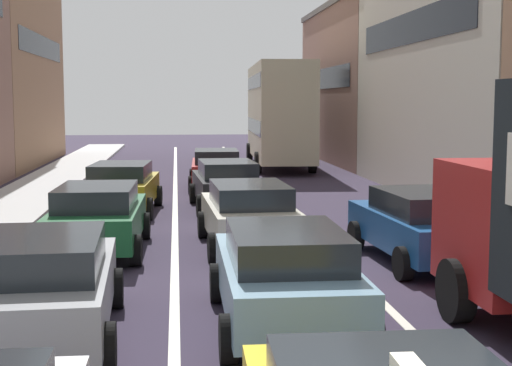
{
  "coord_description": "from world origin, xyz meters",
  "views": [
    {
      "loc": [
        -1.64,
        -3.3,
        3.3
      ],
      "look_at": [
        0.0,
        12.0,
        1.6
      ],
      "focal_mm": 52.25,
      "sensor_mm": 36.0,
      "label": 1
    }
  ],
  "objects": [
    {
      "name": "sidewalk_left",
      "position": [
        -6.7,
        20.0,
        0.07
      ],
      "size": [
        2.6,
        64.0,
        0.14
      ],
      "primitive_type": "cube",
      "color": "#B9B9B9",
      "rests_on": "ground"
    },
    {
      "name": "lane_stripe_left",
      "position": [
        -1.7,
        20.0,
        0.01
      ],
      "size": [
        0.16,
        60.0,
        0.01
      ],
      "primitive_type": "cube",
      "color": "silver",
      "rests_on": "ground"
    },
    {
      "name": "lane_stripe_right",
      "position": [
        1.7,
        20.0,
        0.01
      ],
      "size": [
        0.16,
        60.0,
        0.01
      ],
      "primitive_type": "cube",
      "color": "silver",
      "rests_on": "ground"
    },
    {
      "name": "sedan_centre_lane_second",
      "position": [
        -0.09,
        7.18,
        0.8
      ],
      "size": [
        2.08,
        4.31,
        1.49
      ],
      "rotation": [
        0.0,
        0.0,
        1.57
      ],
      "color": "#759EB7",
      "rests_on": "ground"
    },
    {
      "name": "wagon_left_lane_second",
      "position": [
        -3.48,
        6.96,
        0.8
      ],
      "size": [
        2.2,
        4.37,
        1.49
      ],
      "rotation": [
        0.0,
        0.0,
        1.61
      ],
      "color": "gray",
      "rests_on": "ground"
    },
    {
      "name": "hatchback_centre_lane_third",
      "position": [
        -0.05,
        13.04,
        0.8
      ],
      "size": [
        2.2,
        4.37,
        1.49
      ],
      "rotation": [
        0.0,
        0.0,
        1.61
      ],
      "color": "beige",
      "rests_on": "ground"
    },
    {
      "name": "sedan_left_lane_third",
      "position": [
        -3.36,
        12.98,
        0.8
      ],
      "size": [
        2.13,
        4.34,
        1.49
      ],
      "rotation": [
        0.0,
        0.0,
        1.55
      ],
      "color": "#19592D",
      "rests_on": "ground"
    },
    {
      "name": "coupe_centre_lane_fourth",
      "position": [
        -0.12,
        19.2,
        0.8
      ],
      "size": [
        2.23,
        4.38,
        1.49
      ],
      "rotation": [
        0.0,
        0.0,
        1.62
      ],
      "color": "black",
      "rests_on": "ground"
    },
    {
      "name": "sedan_left_lane_fourth",
      "position": [
        -3.25,
        18.75,
        0.8
      ],
      "size": [
        2.3,
        4.42,
        1.49
      ],
      "rotation": [
        0.0,
        0.0,
        1.5
      ],
      "color": "#B29319",
      "rests_on": "ground"
    },
    {
      "name": "sedan_centre_lane_fifth",
      "position": [
        -0.16,
        24.51,
        0.8
      ],
      "size": [
        2.18,
        4.36,
        1.49
      ],
      "rotation": [
        0.0,
        0.0,
        1.54
      ],
      "color": "#A51E1E",
      "rests_on": "ground"
    },
    {
      "name": "sedan_right_lane_behind_truck",
      "position": [
        3.32,
        11.25,
        0.8
      ],
      "size": [
        2.27,
        4.4,
        1.49
      ],
      "rotation": [
        0.0,
        0.0,
        1.63
      ],
      "color": "#194C8C",
      "rests_on": "ground"
    },
    {
      "name": "bus_mid_queue_primary",
      "position": [
        3.44,
        33.4,
        2.83
      ],
      "size": [
        3.13,
        10.6,
        5.06
      ],
      "rotation": [
        0.0,
        0.0,
        1.53
      ],
      "color": "#BFB793",
      "rests_on": "ground"
    }
  ]
}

